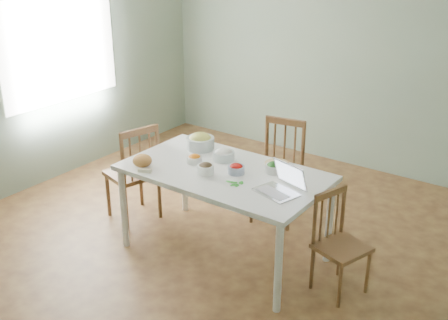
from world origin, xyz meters
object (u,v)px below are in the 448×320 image
Objects in this scene: bowl_squash at (200,141)px; chair_left at (132,171)px; bread_boule at (142,161)px; dining_table at (224,213)px; chair_right at (342,245)px; laptop at (277,180)px; chair_far at (277,173)px.

chair_left is at bearing -158.17° from bowl_squash.
bowl_squash is at bearing 76.42° from bread_boule.
dining_table is 0.75m from bowl_squash.
chair_left reaches higher than bowl_squash.
bread_boule is 0.64× the size of bowl_squash.
laptop is (-0.51, -0.21, 0.51)m from chair_right.
dining_table is at bearing -103.82° from chair_far.
chair_far is at bearing 135.66° from laptop.
chair_left is at bearing -168.37° from laptop.
bowl_squash is at bearing 175.51° from laptop.
chair_far is 0.86m from bowl_squash.
laptop is (0.59, -0.12, 0.53)m from dining_table.
chair_right is at bearing 4.70° from dining_table.
chair_far is 1.00× the size of chair_left.
dining_table is 2.06× the size of chair_right.
chair_far reaches higher than dining_table.
chair_left reaches higher than chair_right.
bowl_squash is 0.79× the size of laptop.
dining_table is 5.32× the size of laptop.
laptop is at bearing 10.60° from bread_boule.
dining_table is 1.72× the size of chair_far.
chair_right is (1.05, -0.75, -0.08)m from chair_far.
bread_boule is 0.51× the size of laptop.
chair_far is at bearing 60.02° from bread_boule.
chair_right is at bearing 38.01° from laptop.
chair_left is at bearing -156.24° from chair_far.
chair_right is (1.10, 0.09, 0.01)m from dining_table.
dining_table is 0.86m from bread_boule.
bowl_squash is at bearing 149.38° from dining_table.
chair_right is 0.75m from laptop.
bread_boule is at bearing -103.58° from bowl_squash.
dining_table is 10.42× the size of bread_boule.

